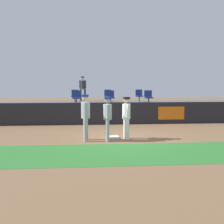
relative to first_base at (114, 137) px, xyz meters
The scene contains 15 objects.
ground_plane 0.26m from the first_base, ahead, with size 60.00×60.00×0.00m, color brown.
grass_foreground_strip 2.50m from the first_base, 84.04° to the right, with size 18.00×2.80×0.01m, color #2D722D.
first_base is the anchor object (origin of this frame).
player_fielder_home 1.11m from the first_base, 23.46° to the right, with size 0.39×0.57×1.75m.
player_runner_visitor 1.61m from the first_base, 162.14° to the right, with size 0.38×0.52×1.86m.
player_coach_visitor 1.15m from the first_base, 120.96° to the right, with size 0.35×0.50×1.77m.
field_wall 3.88m from the first_base, 85.88° to the left, with size 18.00×0.26×1.22m.
bleacher_platform 6.42m from the first_base, 87.68° to the left, with size 18.00×4.80×1.00m, color #59595E.
seat_front_center 5.47m from the first_base, 87.32° to the left, with size 0.46×0.44×0.84m.
seat_front_left 5.76m from the first_base, 108.94° to the left, with size 0.47×0.44×0.84m.
seat_front_right 6.04m from the first_base, 63.89° to the left, with size 0.47×0.44×0.84m.
seat_back_right 7.58m from the first_base, 71.76° to the left, with size 0.45×0.44×0.84m.
seat_back_center 7.22m from the first_base, 88.36° to the left, with size 0.46×0.44×0.84m.
seat_back_left 7.49m from the first_base, 105.81° to the left, with size 0.46×0.44×0.84m.
spectator_hooded 8.62m from the first_base, 100.40° to the left, with size 0.49×0.34×1.74m.
Camera 1 is at (-1.23, -11.25, 2.37)m, focal length 43.77 mm.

